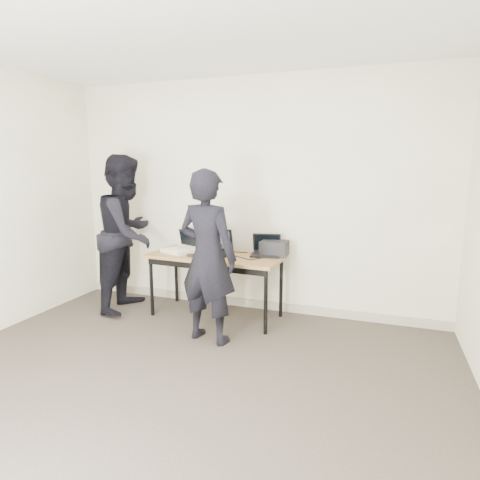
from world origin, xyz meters
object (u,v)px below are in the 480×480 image
at_px(desk, 215,260).
at_px(laptop_center, 214,249).
at_px(laptop_beige, 181,247).
at_px(leather_satchel, 209,239).
at_px(person_observer, 127,233).
at_px(person_typist, 208,257).
at_px(laptop_right, 266,250).
at_px(equipment_box, 274,248).

xyz_separation_m(desk, laptop_center, (-0.02, 0.02, 0.12)).
xyz_separation_m(laptop_beige, laptop_center, (0.42, -0.00, 0.01)).
height_order(leather_satchel, person_observer, person_observer).
xyz_separation_m(laptop_beige, leather_satchel, (0.26, 0.21, 0.07)).
distance_m(laptop_center, person_typist, 0.66).
xyz_separation_m(desk, leather_satchel, (-0.18, 0.23, 0.19)).
bearing_deg(person_observer, laptop_center, -91.63).
bearing_deg(laptop_right, laptop_center, -172.82).
bearing_deg(laptop_right, person_typist, -123.63).
height_order(laptop_beige, person_observer, person_observer).
bearing_deg(person_typist, laptop_center, -62.13).
relative_size(equipment_box, person_typist, 0.17).
relative_size(laptop_beige, person_typist, 0.25).
relative_size(laptop_center, person_typist, 0.22).
bearing_deg(equipment_box, laptop_right, -174.85).
height_order(laptop_center, leather_satchel, laptop_center).
bearing_deg(equipment_box, laptop_beige, -170.95).
xyz_separation_m(laptop_center, equipment_box, (0.65, 0.17, 0.02)).
distance_m(desk, laptop_center, 0.13).
distance_m(laptop_beige, person_observer, 0.67).
distance_m(laptop_right, leather_satchel, 0.72).
xyz_separation_m(laptop_beige, person_observer, (-0.65, -0.09, 0.14)).
bearing_deg(laptop_right, leather_satchel, 167.12).
height_order(desk, laptop_beige, laptop_beige).
bearing_deg(equipment_box, leather_satchel, 177.48).
bearing_deg(laptop_right, desk, -170.47).
relative_size(laptop_beige, person_observer, 0.23).
distance_m(person_typist, person_observer, 1.38).
bearing_deg(person_typist, person_observer, -13.02).
height_order(laptop_beige, equipment_box, laptop_beige).
distance_m(desk, person_observer, 1.12).
bearing_deg(laptop_center, leather_satchel, 127.11).
height_order(desk, person_observer, person_observer).
relative_size(laptop_center, person_observer, 0.20).
xyz_separation_m(laptop_right, person_typist, (-0.36, -0.79, 0.07)).
height_order(laptop_center, person_typist, person_typist).
bearing_deg(desk, laptop_center, 147.72).
bearing_deg(person_observer, desk, -92.63).
bearing_deg(equipment_box, person_typist, -119.43).
height_order(laptop_right, leather_satchel, leather_satchel).
distance_m(laptop_right, person_observer, 1.65).
bearing_deg(leather_satchel, laptop_beige, -144.29).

